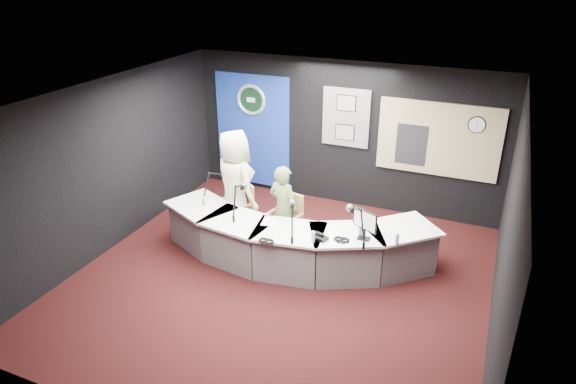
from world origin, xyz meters
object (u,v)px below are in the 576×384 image
at_px(armchair_right, 283,224).
at_px(person_woman, 283,209).
at_px(armchair_left, 237,210).
at_px(person_man, 235,185).
at_px(broadcast_desk, 291,241).

bearing_deg(armchair_right, person_woman, 0.00).
xyz_separation_m(armchair_left, person_man, (0.00, 0.00, 0.48)).
bearing_deg(person_man, person_woman, -158.99).
relative_size(broadcast_desk, person_man, 2.35).
xyz_separation_m(armchair_left, armchair_right, (0.94, -0.14, -0.02)).
bearing_deg(person_man, armchair_right, -158.99).
distance_m(broadcast_desk, person_woman, 0.56).
bearing_deg(person_man, broadcast_desk, -171.61).
height_order(broadcast_desk, armchair_left, armchair_left).
height_order(broadcast_desk, person_woman, person_woman).
bearing_deg(person_woman, person_man, 6.54).
height_order(armchair_left, person_man, person_man).
xyz_separation_m(armchair_right, person_man, (-0.94, 0.14, 0.50)).
xyz_separation_m(broadcast_desk, armchair_left, (-1.21, 0.46, 0.10)).
bearing_deg(armchair_left, person_woman, 31.26).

